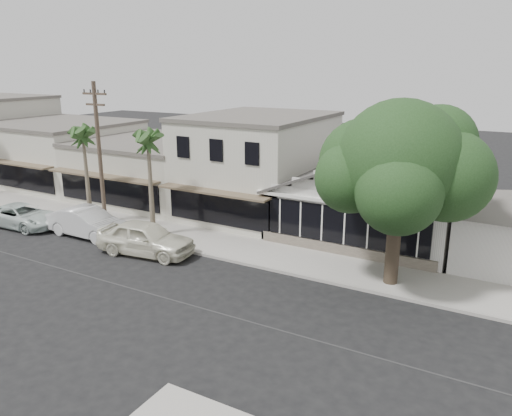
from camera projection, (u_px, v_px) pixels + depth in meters
The scene contains 13 objects.
ground at pixel (168, 299), 21.85m from camera, with size 140.00×140.00×0.00m, color black.
sidewalk_north at pixel (136, 227), 31.26m from camera, with size 90.00×3.50×0.15m, color #9E9991.
corner_shop at pixel (369, 194), 29.21m from camera, with size 10.40×8.60×5.10m.
row_building_near at pixel (258, 167), 33.67m from camera, with size 8.00×10.00×6.50m, color beige.
row_building_midnear at pixel (156, 170), 38.24m from camera, with size 10.00×10.00×4.20m, color #B5B3A3.
row_building_midfar at pixel (62, 154), 43.09m from camera, with size 11.00×10.00×5.00m, color beige.
utility_pole at pixel (100, 155), 29.13m from camera, with size 1.80×0.24×9.00m.
car_0 at pixel (146, 238), 26.77m from camera, with size 2.17×5.38×1.83m, color silver.
car_1 at pixel (87, 222), 29.60m from camera, with size 1.83×5.24×1.73m, color silver.
car_2 at pixel (22, 216), 31.40m from camera, with size 2.38×5.15×1.43m, color silver.
shade_tree at pixel (399, 165), 21.90m from camera, with size 7.71×6.97×8.56m.
palm_east at pixel (148, 141), 28.06m from camera, with size 2.79×2.79×6.77m.
palm_mid at pixel (83, 136), 30.38m from camera, with size 2.41×2.41×6.68m.
Camera 1 is at (13.14, -15.44, 9.85)m, focal length 35.00 mm.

